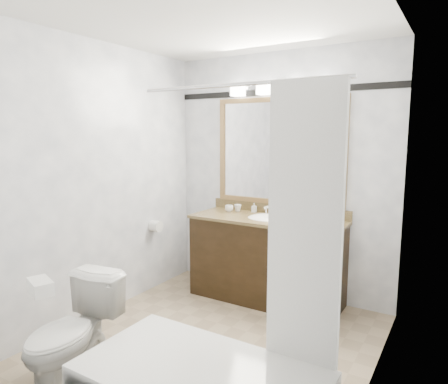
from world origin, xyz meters
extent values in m
cube|color=#9D886A|center=(0.00, 0.00, -0.01)|extent=(2.40, 2.60, 0.01)
cube|color=white|center=(0.00, 0.00, 2.50)|extent=(2.40, 2.60, 0.01)
cube|color=white|center=(0.00, 1.30, 1.25)|extent=(2.40, 0.01, 2.50)
cube|color=white|center=(0.00, -1.30, 1.25)|extent=(2.40, 0.01, 2.50)
cube|color=white|center=(-1.20, 0.00, 1.25)|extent=(0.01, 2.60, 2.50)
cube|color=white|center=(1.20, 0.00, 1.25)|extent=(0.01, 2.60, 2.50)
cube|color=black|center=(0.00, 1.01, 0.41)|extent=(1.50, 0.55, 0.82)
cube|color=olive|center=(0.00, 1.01, 0.83)|extent=(1.53, 0.58, 0.03)
cube|color=olive|center=(0.00, 1.29, 0.90)|extent=(1.53, 0.03, 0.10)
ellipsoid|color=white|center=(0.00, 1.01, 0.82)|extent=(0.44, 0.34, 0.14)
cube|color=olive|center=(0.00, 1.28, 2.02)|extent=(1.40, 0.04, 0.05)
cube|color=olive|center=(0.00, 1.28, 0.97)|extent=(1.40, 0.04, 0.05)
cube|color=olive|center=(-0.68, 1.28, 1.50)|extent=(0.05, 0.04, 1.00)
cube|color=olive|center=(0.68, 1.28, 1.50)|extent=(0.05, 0.04, 1.00)
cube|color=white|center=(0.00, 1.29, 1.50)|extent=(1.30, 0.01, 1.00)
cube|color=silver|center=(0.00, 1.27, 2.15)|extent=(0.90, 0.05, 0.03)
cube|color=white|center=(-0.45, 1.22, 2.13)|extent=(0.12, 0.12, 0.12)
cube|color=white|center=(-0.15, 1.22, 2.13)|extent=(0.12, 0.12, 0.12)
cube|color=white|center=(0.15, 1.22, 2.13)|extent=(0.12, 0.12, 0.12)
cube|color=white|center=(0.45, 1.22, 2.13)|extent=(0.12, 0.12, 0.12)
cube|color=black|center=(0.00, 1.29, 2.10)|extent=(2.40, 0.01, 0.06)
cylinder|color=silver|center=(0.53, -0.54, 1.95)|extent=(1.30, 0.02, 0.02)
cube|color=white|center=(0.95, -0.55, 1.18)|extent=(0.40, 0.04, 1.55)
cylinder|color=white|center=(-1.14, 0.66, 0.70)|extent=(0.11, 0.12, 0.12)
imported|color=white|center=(-0.51, -0.92, 0.36)|extent=(0.50, 0.76, 0.72)
cube|color=white|center=(-0.51, -1.12, 0.76)|extent=(0.23, 0.17, 0.08)
cylinder|color=black|center=(0.45, 1.00, 0.86)|extent=(0.16, 0.16, 0.02)
cylinder|color=black|center=(0.46, 1.05, 0.97)|extent=(0.13, 0.13, 0.23)
sphere|color=black|center=(0.46, 1.05, 1.09)|extent=(0.14, 0.14, 0.14)
cube|color=black|center=(0.44, 0.98, 1.05)|extent=(0.11, 0.11, 0.04)
cylinder|color=silver|center=(0.44, 0.98, 0.89)|extent=(0.05, 0.05, 0.05)
imported|color=white|center=(-0.49, 1.11, 0.88)|extent=(0.09, 0.09, 0.07)
imported|color=white|center=(-0.42, 1.18, 0.89)|extent=(0.10, 0.10, 0.07)
imported|color=white|center=(-0.25, 1.22, 0.90)|extent=(0.04, 0.05, 0.10)
cube|color=beige|center=(0.13, 1.13, 0.86)|extent=(0.09, 0.07, 0.02)
camera|label=1|loc=(1.65, -2.52, 1.68)|focal=32.00mm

